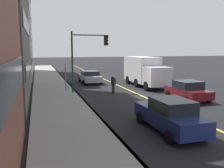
{
  "coord_description": "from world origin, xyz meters",
  "views": [
    {
      "loc": [
        -19.13,
        8.48,
        4.0
      ],
      "look_at": [
        -1.24,
        2.94,
        1.28
      ],
      "focal_mm": 38.77,
      "sensor_mm": 36.0,
      "label": 1
    }
  ],
  "objects_px": {
    "car_silver": "(90,77)",
    "pedestrian_with_backpack": "(114,83)",
    "traffic_light_mast": "(87,52)",
    "car_maroon": "(188,90)",
    "truck_white": "(145,71)",
    "street_sign_post": "(65,75)",
    "car_navy": "(169,115)"
  },
  "relations": [
    {
      "from": "car_silver",
      "to": "pedestrian_with_backpack",
      "type": "xyz_separation_m",
      "value": [
        -7.49,
        -0.56,
        0.25
      ]
    },
    {
      "from": "car_silver",
      "to": "traffic_light_mast",
      "type": "height_order",
      "value": "traffic_light_mast"
    },
    {
      "from": "car_silver",
      "to": "pedestrian_with_backpack",
      "type": "bearing_deg",
      "value": -175.69
    },
    {
      "from": "car_maroon",
      "to": "pedestrian_with_backpack",
      "type": "relative_size",
      "value": 2.27
    },
    {
      "from": "truck_white",
      "to": "pedestrian_with_backpack",
      "type": "height_order",
      "value": "truck_white"
    },
    {
      "from": "street_sign_post",
      "to": "car_silver",
      "type": "bearing_deg",
      "value": -32.66
    },
    {
      "from": "car_navy",
      "to": "truck_white",
      "type": "relative_size",
      "value": 0.64
    },
    {
      "from": "pedestrian_with_backpack",
      "to": "truck_white",
      "type": "bearing_deg",
      "value": -53.31
    },
    {
      "from": "street_sign_post",
      "to": "traffic_light_mast",
      "type": "bearing_deg",
      "value": -122.34
    },
    {
      "from": "pedestrian_with_backpack",
      "to": "car_maroon",
      "type": "bearing_deg",
      "value": -131.18
    },
    {
      "from": "traffic_light_mast",
      "to": "car_navy",
      "type": "bearing_deg",
      "value": -170.83
    },
    {
      "from": "car_silver",
      "to": "street_sign_post",
      "type": "relative_size",
      "value": 1.66
    },
    {
      "from": "car_maroon",
      "to": "traffic_light_mast",
      "type": "height_order",
      "value": "traffic_light_mast"
    },
    {
      "from": "truck_white",
      "to": "traffic_light_mast",
      "type": "bearing_deg",
      "value": 109.55
    },
    {
      "from": "pedestrian_with_backpack",
      "to": "street_sign_post",
      "type": "distance_m",
      "value": 4.57
    },
    {
      "from": "traffic_light_mast",
      "to": "street_sign_post",
      "type": "relative_size",
      "value": 2.05
    },
    {
      "from": "truck_white",
      "to": "traffic_light_mast",
      "type": "distance_m",
      "value": 7.51
    },
    {
      "from": "car_maroon",
      "to": "car_silver",
      "type": "xyz_separation_m",
      "value": [
        11.7,
        5.38,
        -0.01
      ]
    },
    {
      "from": "car_silver",
      "to": "street_sign_post",
      "type": "xyz_separation_m",
      "value": [
        -5.34,
        3.43,
        0.83
      ]
    },
    {
      "from": "truck_white",
      "to": "traffic_light_mast",
      "type": "xyz_separation_m",
      "value": [
        -2.41,
        6.8,
        2.1
      ]
    },
    {
      "from": "car_maroon",
      "to": "pedestrian_with_backpack",
      "type": "xyz_separation_m",
      "value": [
        4.21,
        4.81,
        0.24
      ]
    },
    {
      "from": "car_maroon",
      "to": "street_sign_post",
      "type": "relative_size",
      "value": 1.46
    },
    {
      "from": "car_silver",
      "to": "traffic_light_mast",
      "type": "bearing_deg",
      "value": 165.82
    },
    {
      "from": "pedestrian_with_backpack",
      "to": "traffic_light_mast",
      "type": "relative_size",
      "value": 0.31
    },
    {
      "from": "car_maroon",
      "to": "car_navy",
      "type": "distance_m",
      "value": 7.97
    },
    {
      "from": "car_navy",
      "to": "street_sign_post",
      "type": "height_order",
      "value": "street_sign_post"
    },
    {
      "from": "truck_white",
      "to": "pedestrian_with_backpack",
      "type": "distance_m",
      "value": 5.77
    },
    {
      "from": "car_silver",
      "to": "pedestrian_with_backpack",
      "type": "distance_m",
      "value": 7.51
    },
    {
      "from": "truck_white",
      "to": "pedestrian_with_backpack",
      "type": "relative_size",
      "value": 4.19
    },
    {
      "from": "truck_white",
      "to": "car_maroon",
      "type": "bearing_deg",
      "value": -178.37
    },
    {
      "from": "traffic_light_mast",
      "to": "car_maroon",
      "type": "bearing_deg",
      "value": -126.66
    },
    {
      "from": "pedestrian_with_backpack",
      "to": "street_sign_post",
      "type": "relative_size",
      "value": 0.64
    }
  ]
}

